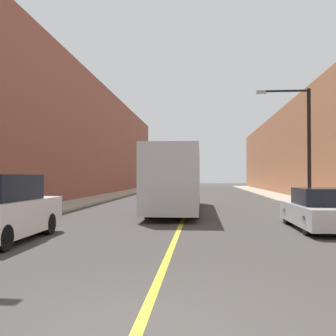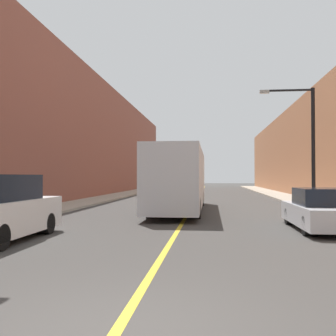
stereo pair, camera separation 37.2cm
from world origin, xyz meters
The scene contains 9 objects.
ground_plane centered at (0.00, 0.00, 0.00)m, with size 200.00×200.00×0.00m, color #3F3D3A.
sidewalk_left centered at (-7.53, 30.00, 0.06)m, with size 2.55×72.00×0.13m, color #A89E8C.
sidewalk_right centered at (7.53, 30.00, 0.06)m, with size 2.55×72.00×0.13m, color #A89E8C.
building_row_left centered at (-10.80, 30.00, 5.46)m, with size 4.00×72.00×10.92m, color brown.
building_row_right centered at (10.80, 30.00, 4.34)m, with size 4.00×72.00×8.68m, color #B2724C.
road_center_line centered at (0.00, 30.00, 0.00)m, with size 0.16×72.00×0.01m, color gold.
bus centered at (-0.53, 16.50, 1.73)m, with size 2.42×12.04×3.24m.
car_right_near centered at (4.94, 9.49, 0.66)m, with size 1.86×4.70×1.46m.
street_lamp_right centered at (6.25, 16.94, 3.91)m, with size 2.88×0.24×6.46m.
Camera 2 is at (1.14, -4.61, 1.88)m, focal length 42.00 mm.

